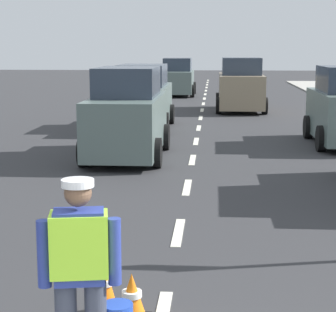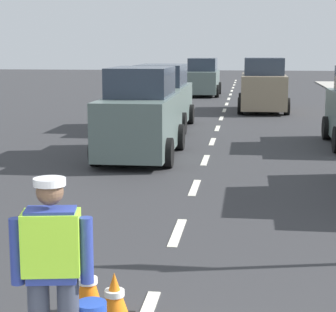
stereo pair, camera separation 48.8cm
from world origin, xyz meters
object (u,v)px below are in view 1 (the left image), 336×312
Objects in this scene: road_worker at (83,269)px; car_oncoming_second at (142,99)px; traffic_cone_near at (103,286)px; car_oncoming_lead at (127,116)px; traffic_cone_far at (132,298)px; car_oncoming_third at (178,78)px; car_outgoing_far at (241,86)px.

car_oncoming_second reaches higher than road_worker.
car_oncoming_second reaches higher than traffic_cone_near.
car_oncoming_lead is at bearing 95.82° from road_worker.
car_oncoming_second is (-1.33, 15.99, 0.05)m from road_worker.
traffic_cone_far is at bearing -27.70° from traffic_cone_near.
traffic_cone_far is 15.02m from car_oncoming_second.
car_oncoming_lead is 0.98× the size of car_oncoming_third.
road_worker is 1.30m from traffic_cone_far.
road_worker is 1.39m from traffic_cone_near.
traffic_cone_near is 0.15× the size of car_outgoing_far.
car_oncoming_third is (-3.14, 8.39, -0.09)m from car_outgoing_far.
car_oncoming_second is at bearing -120.44° from car_outgoing_far.
car_outgoing_far is at bearing -69.49° from car_oncoming_third.
car_oncoming_third reaches higher than traffic_cone_far.
road_worker is 3.35× the size of traffic_cone_far.
car_oncoming_lead is at bearing -87.26° from car_oncoming_second.
traffic_cone_near is at bearing 152.30° from traffic_cone_far.
traffic_cone_far is at bearing 76.80° from road_worker.
car_outgoing_far is at bearing 84.79° from traffic_cone_far.
road_worker is at bearing -95.61° from car_outgoing_far.
road_worker is 2.82× the size of traffic_cone_near.
traffic_cone_near is at bearing -85.09° from car_oncoming_second.
traffic_cone_near is at bearing -88.18° from car_oncoming_third.
road_worker is 0.42× the size of car_outgoing_far.
road_worker is at bearing -88.14° from car_oncoming_third.
car_oncoming_second is at bearing -91.38° from car_oncoming_third.
road_worker is at bearing -87.27° from traffic_cone_near.
car_oncoming_lead is 5.61m from car_oncoming_second.
traffic_cone_near is at bearing -96.10° from car_outgoing_far.
car_outgoing_far is at bearing 83.90° from traffic_cone_near.
road_worker reaches higher than traffic_cone_near.
car_oncoming_second is at bearing 96.04° from traffic_cone_far.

